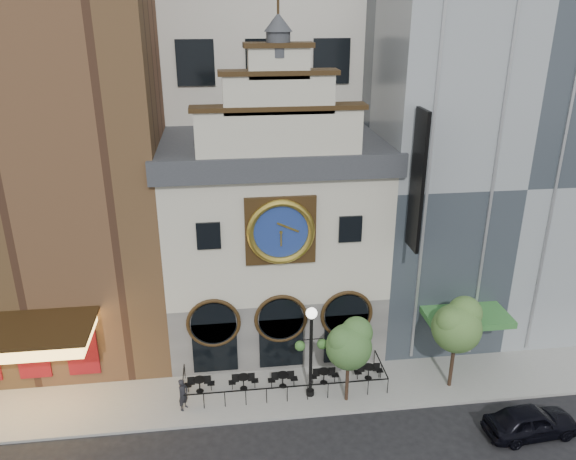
# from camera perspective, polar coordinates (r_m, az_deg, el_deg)

# --- Properties ---
(ground) EXTENTS (120.00, 120.00, 0.00)m
(ground) POSITION_cam_1_polar(r_m,az_deg,el_deg) (29.37, 0.24, -18.70)
(ground) COLOR black
(ground) RESTS_ON ground
(sidewalk) EXTENTS (44.00, 5.00, 0.15)m
(sidewalk) POSITION_cam_1_polar(r_m,az_deg,el_deg) (31.25, -0.38, -15.63)
(sidewalk) COLOR gray
(sidewalk) RESTS_ON ground
(clock_building) EXTENTS (12.60, 8.78, 18.65)m
(clock_building) POSITION_cam_1_polar(r_m,az_deg,el_deg) (32.53, -1.53, -0.54)
(clock_building) COLOR #605E5B
(clock_building) RESTS_ON ground
(theater_building) EXTENTS (14.00, 15.60, 25.00)m
(theater_building) POSITION_cam_1_polar(r_m,az_deg,el_deg) (34.23, -24.53, 9.01)
(theater_building) COLOR brown
(theater_building) RESTS_ON ground
(retail_building) EXTENTS (14.00, 14.40, 20.00)m
(retail_building) POSITION_cam_1_polar(r_m,az_deg,el_deg) (36.92, 18.69, 6.70)
(retail_building) COLOR gray
(retail_building) RESTS_ON ground
(cafe_railing) EXTENTS (10.60, 2.60, 0.90)m
(cafe_railing) POSITION_cam_1_polar(r_m,az_deg,el_deg) (30.93, -0.38, -14.86)
(cafe_railing) COLOR black
(cafe_railing) RESTS_ON sidewalk
(bistro_0) EXTENTS (1.58, 0.68, 0.90)m
(bistro_0) POSITION_cam_1_polar(r_m,az_deg,el_deg) (30.89, -8.99, -15.19)
(bistro_0) COLOR black
(bistro_0) RESTS_ON sidewalk
(bistro_1) EXTENTS (1.58, 0.68, 0.90)m
(bistro_1) POSITION_cam_1_polar(r_m,az_deg,el_deg) (30.81, -4.55, -15.08)
(bistro_1) COLOR black
(bistro_1) RESTS_ON sidewalk
(bistro_2) EXTENTS (1.58, 0.68, 0.90)m
(bistro_2) POSITION_cam_1_polar(r_m,az_deg,el_deg) (30.87, -0.53, -14.92)
(bistro_2) COLOR black
(bistro_2) RESTS_ON sidewalk
(bistro_3) EXTENTS (1.58, 0.68, 0.90)m
(bistro_3) POSITION_cam_1_polar(r_m,az_deg,el_deg) (31.17, 3.67, -14.55)
(bistro_3) COLOR black
(bistro_3) RESTS_ON sidewalk
(bistro_4) EXTENTS (1.58, 0.68, 0.90)m
(bistro_4) POSITION_cam_1_polar(r_m,az_deg,el_deg) (31.74, 8.19, -14.01)
(bistro_4) COLOR black
(bistro_4) RESTS_ON sidewalk
(car_right) EXTENTS (4.57, 2.13, 1.51)m
(car_right) POSITION_cam_1_polar(r_m,az_deg,el_deg) (30.39, 23.43, -17.40)
(car_right) COLOR black
(car_right) RESTS_ON ground
(pedestrian) EXTENTS (0.70, 0.75, 1.73)m
(pedestrian) POSITION_cam_1_polar(r_m,az_deg,el_deg) (29.68, -10.61, -16.10)
(pedestrian) COLOR black
(pedestrian) RESTS_ON sidewalk
(lamppost) EXTENTS (1.66, 0.56, 5.18)m
(lamppost) POSITION_cam_1_polar(r_m,az_deg,el_deg) (28.76, 2.36, -11.35)
(lamppost) COLOR black
(lamppost) RESTS_ON sidewalk
(tree_left) EXTENTS (2.40, 2.31, 4.63)m
(tree_left) POSITION_cam_1_polar(r_m,az_deg,el_deg) (28.50, 6.28, -11.35)
(tree_left) COLOR #382619
(tree_left) RESTS_ON sidewalk
(tree_right) EXTENTS (2.65, 2.56, 5.11)m
(tree_right) POSITION_cam_1_polar(r_m,az_deg,el_deg) (30.42, 16.84, -9.15)
(tree_right) COLOR #382619
(tree_right) RESTS_ON sidewalk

